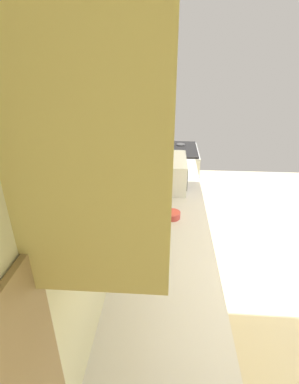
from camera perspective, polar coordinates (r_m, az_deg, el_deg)
wall_back at (r=1.99m, az=-6.79°, el=6.00°), size 4.28×0.12×2.75m
counter_run at (r=2.17m, az=2.74°, el=-21.18°), size 3.42×0.62×0.92m
upper_cabinets at (r=1.48m, az=-1.88°, el=22.30°), size 2.02×0.31×0.74m
oven_range at (r=3.85m, az=4.09°, el=1.96°), size 0.68×0.68×1.10m
microwave at (r=2.64m, az=3.17°, el=3.93°), size 0.49×0.38×0.26m
bowl at (r=2.17m, az=4.45°, el=-4.45°), size 0.12×0.12×0.05m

